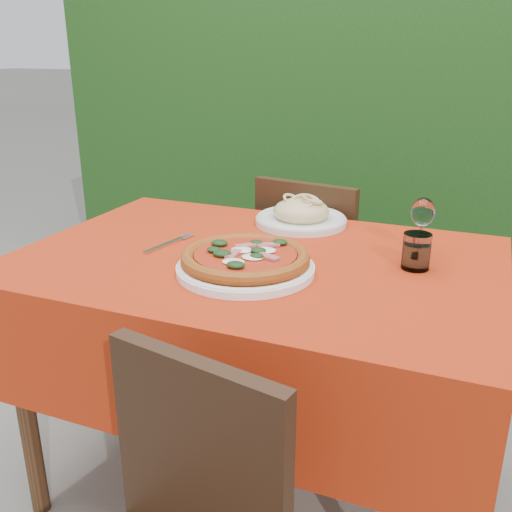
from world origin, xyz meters
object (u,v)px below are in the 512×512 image
at_px(chair_far, 314,272).
at_px(pizza_plate, 245,261).
at_px(water_glass, 416,253).
at_px(wine_glass, 423,215).
at_px(fork, 164,245).
at_px(pasta_plate, 301,215).

distance_m(chair_far, pizza_plate, 0.77).
height_order(chair_far, water_glass, same).
distance_m(wine_glass, fork, 0.71).
height_order(chair_far, fork, chair_far).
xyz_separation_m(water_glass, fork, (-0.67, -0.09, -0.04)).
bearing_deg(fork, water_glass, 19.07).
xyz_separation_m(chair_far, pasta_plate, (0.03, -0.27, 0.30)).
bearing_deg(pizza_plate, fork, 161.83).
xyz_separation_m(pizza_plate, fork, (-0.29, 0.09, -0.03)).
distance_m(chair_far, pasta_plate, 0.40).
height_order(pizza_plate, pasta_plate, pasta_plate).
bearing_deg(pasta_plate, water_glass, -33.97).
relative_size(pizza_plate, water_glass, 4.34).
height_order(chair_far, pizza_plate, chair_far).
bearing_deg(water_glass, pasta_plate, 146.03).
bearing_deg(pizza_plate, chair_far, 92.41).
bearing_deg(chair_far, pizza_plate, 101.32).
bearing_deg(fork, pasta_plate, 62.02).
relative_size(pizza_plate, wine_glass, 2.58).
xyz_separation_m(pizza_plate, pasta_plate, (-0.00, 0.44, -0.00)).
xyz_separation_m(pizza_plate, wine_glass, (0.38, 0.31, 0.08)).
height_order(pasta_plate, water_glass, water_glass).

